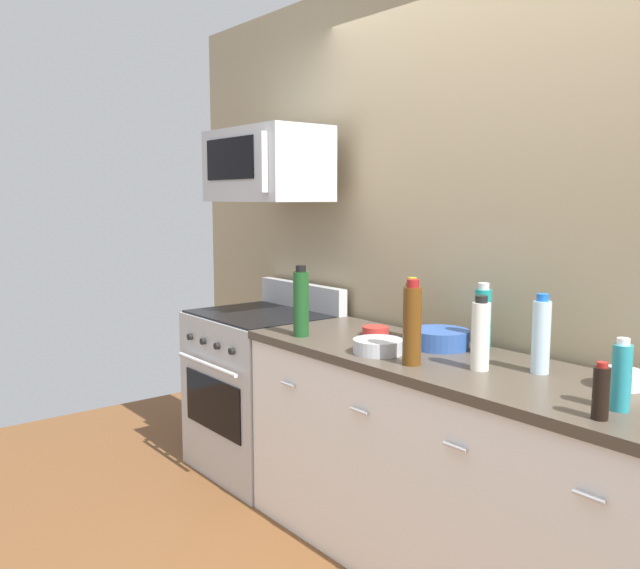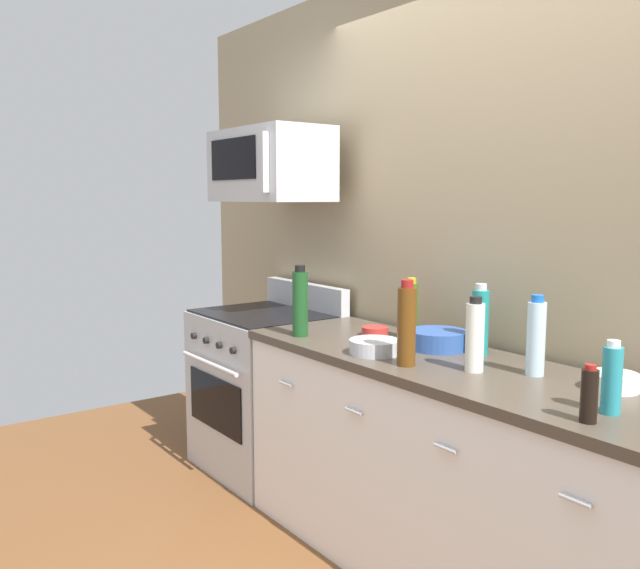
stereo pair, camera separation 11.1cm
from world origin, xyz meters
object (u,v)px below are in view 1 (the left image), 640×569
bowl_red_small (375,330)px  bottle_wine_amber (412,324)px  bowl_white_ceramic (619,378)px  bottle_vinegar_white (480,335)px  bottle_soy_sauce_dark (601,392)px  bottle_dish_soap (621,376)px  range_oven (262,390)px  bottle_wine_green (301,303)px  bowl_blue_mixing (440,338)px  bottle_olive_oil (412,309)px  bottle_water_clear (541,336)px  microwave (266,165)px  bowl_steel_prep (378,346)px  bottle_sparkling_teal (483,320)px

bowl_red_small → bottle_wine_amber: bearing=-29.0°
bowl_white_ceramic → bottle_vinegar_white: bearing=-156.8°
bottle_soy_sauce_dark → bottle_dish_soap: bearing=92.1°
range_oven → bottle_wine_green: 0.91m
bowl_blue_mixing → bottle_vinegar_white: bearing=-26.0°
bottle_olive_oil → bowl_white_ceramic: (1.02, -0.03, -0.10)m
bottle_water_clear → bottle_wine_green: size_ratio=0.89×
microwave → bottle_vinegar_white: (1.56, -0.09, -0.69)m
bottle_wine_amber → bottle_wine_green: bearing=-178.9°
bottle_dish_soap → bottle_wine_amber: size_ratio=0.67×
bottle_olive_oil → bottle_vinegar_white: same height
microwave → bottle_water_clear: microwave is taller
bottle_water_clear → bowl_steel_prep: size_ratio=1.42×
bottle_vinegar_white → bottle_dish_soap: bottle_vinegar_white is taller
bottle_wine_green → bottle_wine_amber: bearing=1.1°
bottle_sparkling_teal → bowl_white_ceramic: 0.62m
bottle_water_clear → bowl_red_small: 0.90m
bottle_wine_green → bottle_wine_amber: 0.70m
bowl_red_small → bottle_wine_green: bearing=-124.9°
bottle_wine_green → bowl_red_small: bottle_wine_green is taller
bottle_water_clear → bottle_dish_soap: bottle_water_clear is taller
bottle_vinegar_white → bottle_soy_sauce_dark: 0.61m
bottle_olive_oil → bowl_blue_mixing: bottle_olive_oil is taller
bottle_olive_oil → bowl_steel_prep: 0.38m
bottle_wine_amber → bowl_blue_mixing: bottle_wine_amber is taller
microwave → bottle_vinegar_white: 1.71m
bottle_water_clear → bottle_wine_green: bearing=-164.8°
bottle_vinegar_white → bowl_steel_prep: (-0.44, -0.12, -0.10)m
bottle_wine_green → bottle_soy_sauce_dark: 1.51m
bottle_olive_oil → bottle_dish_soap: 1.18m
bottle_sparkling_teal → bowl_red_small: (-0.55, -0.09, -0.12)m
bottle_vinegar_white → bottle_sparkling_teal: bottle_sparkling_teal is taller
bottle_olive_oil → bowl_steel_prep: (0.13, -0.34, -0.10)m
range_oven → bowl_white_ceramic: size_ratio=6.40×
bottle_soy_sauce_dark → bowl_red_small: bottle_soy_sauce_dark is taller
bottle_water_clear → bottle_sparkling_teal: bearing=165.0°
bottle_water_clear → bowl_white_ceramic: (0.28, 0.05, -0.11)m
range_oven → bottle_olive_oil: bearing=10.3°
bottle_dish_soap → bottle_olive_oil: bearing=166.4°
bottle_water_clear → bottle_olive_oil: bottle_water_clear is taller
bottle_water_clear → bowl_red_small: bottle_water_clear is taller
bottle_water_clear → bowl_white_ceramic: bottle_water_clear is taller
bottle_wine_green → bottle_olive_oil: bearing=47.1°
range_oven → bottle_sparkling_teal: bottle_sparkling_teal is taller
range_oven → microwave: (0.00, 0.04, 1.28)m
bottle_soy_sauce_dark → bowl_white_ceramic: 0.40m
bowl_white_ceramic → bowl_steel_prep: bowl_steel_prep is taller
microwave → bottle_wine_green: 0.96m
bottle_dish_soap → bowl_blue_mixing: (-0.92, 0.22, -0.06)m
bottle_olive_oil → bottle_vinegar_white: (0.57, -0.22, 0.00)m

